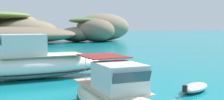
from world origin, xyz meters
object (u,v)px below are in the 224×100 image
Objects in this scene: motorboat_cream at (115,100)px; dinghy_tender at (195,87)px; motorboat_white at (30,64)px; islet_small at (97,28)px; islet_large at (4,30)px.

dinghy_tender is at bearing 25.21° from motorboat_cream.
motorboat_white is 1.40× the size of motorboat_cream.
islet_small is at bearing 77.19° from dinghy_tender.
islet_large is 58.44m from dinghy_tender.
islet_large is 11.51× the size of dinghy_tender.
islet_large is 21.92m from islet_small.
islet_large is 50.30m from motorboat_white.
motorboat_cream is at bearing -107.68° from islet_small.
motorboat_white is at bearing -88.69° from islet_large.
islet_large reaches higher than dinghy_tender.
motorboat_cream is at bearing -154.79° from dinghy_tender.
islet_small is 2.05× the size of motorboat_white.
motorboat_white reaches higher than motorboat_cream.
islet_large reaches higher than motorboat_cream.
islet_large is 60.54m from motorboat_cream.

